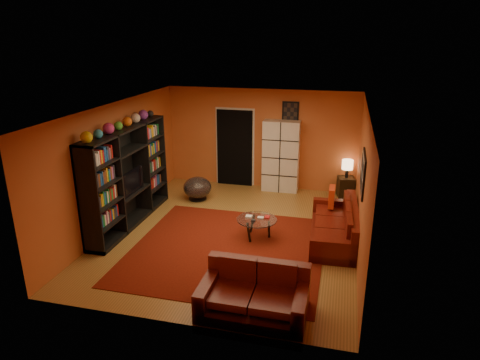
% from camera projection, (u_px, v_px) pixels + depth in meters
% --- Properties ---
extents(floor, '(6.00, 6.00, 0.00)m').
position_uv_depth(floor, '(232.00, 233.00, 8.87)').
color(floor, brown).
rests_on(floor, ground).
extents(ceiling, '(6.00, 6.00, 0.00)m').
position_uv_depth(ceiling, '(231.00, 108.00, 8.02)').
color(ceiling, white).
rests_on(ceiling, wall_back).
extents(wall_back, '(6.00, 0.00, 6.00)m').
position_uv_depth(wall_back, '(261.00, 139.00, 11.20)').
color(wall_back, '#BC5829').
rests_on(wall_back, floor).
extents(wall_front, '(6.00, 0.00, 6.00)m').
position_uv_depth(wall_front, '(173.00, 242.00, 5.69)').
color(wall_front, '#BC5829').
rests_on(wall_front, floor).
extents(wall_left, '(0.00, 6.00, 6.00)m').
position_uv_depth(wall_left, '(117.00, 165.00, 9.01)').
color(wall_left, '#BC5829').
rests_on(wall_left, floor).
extents(wall_right, '(0.00, 6.00, 6.00)m').
position_uv_depth(wall_right, '(362.00, 184.00, 7.88)').
color(wall_right, '#BC5829').
rests_on(wall_right, floor).
extents(rug, '(3.60, 3.60, 0.01)m').
position_uv_depth(rug, '(227.00, 249.00, 8.20)').
color(rug, '#511009').
rests_on(rug, floor).
extents(doorway, '(0.95, 0.10, 2.04)m').
position_uv_depth(doorway, '(235.00, 148.00, 11.41)').
color(doorway, black).
rests_on(doorway, floor).
extents(wall_art_right, '(0.03, 1.00, 0.70)m').
position_uv_depth(wall_art_right, '(363.00, 173.00, 7.51)').
color(wall_art_right, black).
rests_on(wall_art_right, wall_right).
extents(wall_art_back, '(0.42, 0.03, 0.52)m').
position_uv_depth(wall_art_back, '(290.00, 112.00, 10.76)').
color(wall_art_back, black).
rests_on(wall_art_back, wall_back).
extents(entertainment_unit, '(0.45, 3.00, 2.10)m').
position_uv_depth(entertainment_unit, '(128.00, 177.00, 9.04)').
color(entertainment_unit, black).
rests_on(entertainment_unit, floor).
extents(tv, '(0.88, 0.12, 0.51)m').
position_uv_depth(tv, '(128.00, 182.00, 8.98)').
color(tv, black).
rests_on(tv, entertainment_unit).
extents(sofa, '(0.99, 2.21, 0.85)m').
position_uv_depth(sofa, '(338.00, 226.00, 8.51)').
color(sofa, '#500F0A').
rests_on(sofa, rug).
extents(loveseat, '(1.58, 0.95, 0.85)m').
position_uv_depth(loveseat, '(255.00, 293.00, 6.34)').
color(loveseat, '#500F0A').
rests_on(loveseat, rug).
extents(throw_pillow, '(0.12, 0.42, 0.42)m').
position_uv_depth(throw_pillow, '(332.00, 197.00, 9.10)').
color(throw_pillow, red).
rests_on(throw_pillow, sofa).
extents(coffee_table, '(0.81, 0.81, 0.40)m').
position_uv_depth(coffee_table, '(257.00, 221.00, 8.56)').
color(coffee_table, silver).
rests_on(coffee_table, floor).
extents(storage_cabinet, '(0.93, 0.42, 1.85)m').
position_uv_depth(storage_cabinet, '(281.00, 156.00, 11.01)').
color(storage_cabinet, silver).
rests_on(storage_cabinet, floor).
extents(bowl_chair, '(0.70, 0.70, 0.57)m').
position_uv_depth(bowl_chair, '(197.00, 188.00, 10.57)').
color(bowl_chair, black).
rests_on(bowl_chair, floor).
extents(side_table, '(0.48, 0.48, 0.50)m').
position_uv_depth(side_table, '(346.00, 187.00, 10.80)').
color(side_table, black).
rests_on(side_table, floor).
extents(table_lamp, '(0.27, 0.27, 0.46)m').
position_uv_depth(table_lamp, '(347.00, 165.00, 10.61)').
color(table_lamp, black).
rests_on(table_lamp, side_table).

